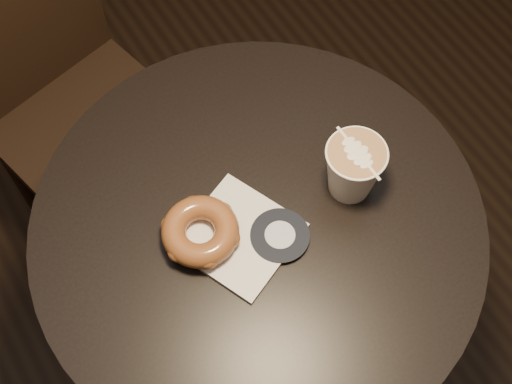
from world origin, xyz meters
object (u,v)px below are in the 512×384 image
(pastry_bag, at_px, (239,236))
(doughnut, at_px, (200,231))
(cafe_table, at_px, (258,270))
(chair, at_px, (56,78))
(latte_cup, at_px, (353,170))

(pastry_bag, bearing_deg, doughnut, 126.92)
(cafe_table, xyz_separation_m, pastry_bag, (-0.04, -0.01, 0.20))
(cafe_table, bearing_deg, pastry_bag, -169.38)
(chair, xyz_separation_m, pastry_bag, (0.09, -0.60, 0.23))
(chair, bearing_deg, cafe_table, -91.53)
(doughnut, bearing_deg, cafe_table, -13.84)
(chair, height_order, pastry_bag, chair)
(doughnut, bearing_deg, chair, 93.90)
(chair, relative_size, doughnut, 8.04)
(pastry_bag, relative_size, doughnut, 1.31)
(cafe_table, height_order, doughnut, doughnut)
(cafe_table, distance_m, chair, 0.61)
(chair, bearing_deg, latte_cup, -79.15)
(chair, relative_size, latte_cup, 9.08)
(chair, xyz_separation_m, latte_cup, (0.28, -0.62, 0.28))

